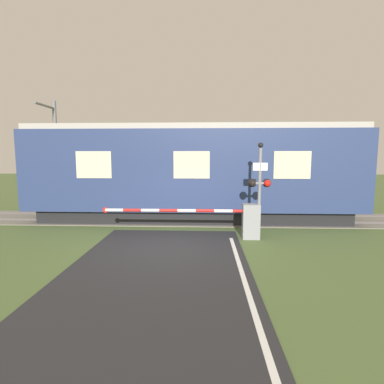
{
  "coord_description": "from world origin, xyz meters",
  "views": [
    {
      "loc": [
        1.2,
        -9.44,
        2.92
      ],
      "look_at": [
        0.72,
        1.66,
        1.59
      ],
      "focal_mm": 28.0,
      "sensor_mm": 36.0,
      "label": 1
    }
  ],
  "objects": [
    {
      "name": "ground_plane",
      "position": [
        0.0,
        0.0,
        0.0
      ],
      "size": [
        80.0,
        80.0,
        0.0
      ],
      "primitive_type": "plane",
      "color": "#4C6033"
    },
    {
      "name": "track_bed",
      "position": [
        0.0,
        4.27,
        0.02
      ],
      "size": [
        36.0,
        3.2,
        0.13
      ],
      "color": "slate",
      "rests_on": "ground_plane"
    },
    {
      "name": "train",
      "position": [
        0.65,
        4.27,
        2.18
      ],
      "size": [
        14.61,
        3.21,
        4.27
      ],
      "color": "black",
      "rests_on": "ground_plane"
    },
    {
      "name": "crossing_barrier",
      "position": [
        2.41,
        1.06,
        0.69
      ],
      "size": [
        5.63,
        0.44,
        1.24
      ],
      "color": "gray",
      "rests_on": "ground_plane"
    },
    {
      "name": "signal_post",
      "position": [
        3.12,
        1.08,
        1.93
      ],
      "size": [
        0.82,
        0.26,
        3.39
      ],
      "color": "gray",
      "rests_on": "ground_plane"
    },
    {
      "name": "catenary_pole",
      "position": [
        -6.78,
        6.36,
        3.06
      ],
      "size": [
        0.2,
        1.9,
        5.82
      ],
      "color": "slate",
      "rests_on": "ground_plane"
    }
  ]
}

